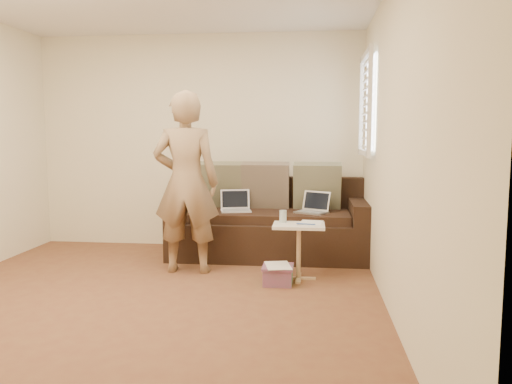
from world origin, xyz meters
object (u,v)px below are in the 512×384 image
(sofa, at_px, (268,219))
(drinking_glass, at_px, (283,216))
(laptop_silver, at_px, (311,213))
(side_table, at_px, (299,252))
(striped_box, at_px, (278,275))
(person, at_px, (186,183))
(laptop_white, at_px, (236,211))

(sofa, distance_m, drinking_glass, 0.88)
(laptop_silver, distance_m, side_table, 0.86)
(side_table, relative_size, striped_box, 1.89)
(laptop_silver, bearing_deg, sofa, -161.66)
(side_table, distance_m, drinking_glass, 0.37)
(sofa, distance_m, person, 1.18)
(sofa, bearing_deg, drinking_glass, -75.57)
(laptop_silver, height_order, person, person)
(laptop_white, height_order, drinking_glass, drinking_glass)
(laptop_silver, height_order, striped_box, laptop_silver)
(sofa, bearing_deg, person, -135.27)
(laptop_silver, relative_size, side_table, 0.62)
(sofa, relative_size, side_table, 4.09)
(sofa, xyz_separation_m, laptop_white, (-0.36, -0.07, 0.10))
(sofa, xyz_separation_m, striped_box, (0.19, -1.09, -0.34))
(sofa, height_order, drinking_glass, sofa)
(sofa, relative_size, person, 1.21)
(laptop_silver, height_order, side_table, laptop_silver)
(laptop_silver, xyz_separation_m, striped_box, (-0.30, -1.00, -0.43))
(drinking_glass, bearing_deg, side_table, -26.84)
(sofa, relative_size, laptop_white, 6.55)
(side_table, bearing_deg, laptop_white, 131.10)
(laptop_silver, relative_size, striped_box, 1.17)
(person, bearing_deg, laptop_silver, -155.53)
(striped_box, bearing_deg, laptop_white, 118.19)
(sofa, relative_size, laptop_silver, 6.60)
(striped_box, bearing_deg, drinking_glass, 83.60)
(person, distance_m, side_table, 1.31)
(sofa, height_order, laptop_silver, sofa)
(drinking_glass, bearing_deg, laptop_white, 127.15)
(person, bearing_deg, sofa, -138.65)
(sofa, relative_size, striped_box, 7.71)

